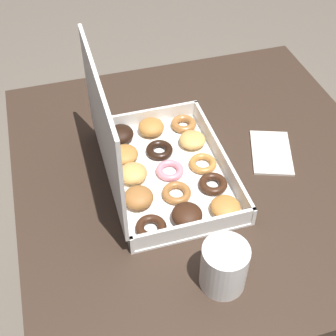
{
  "coord_description": "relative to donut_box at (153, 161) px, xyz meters",
  "views": [
    {
      "loc": [
        -0.75,
        0.31,
        1.58
      ],
      "look_at": [
        0.0,
        0.09,
        0.79
      ],
      "focal_mm": 50.0,
      "sensor_mm": 36.0,
      "label": 1
    }
  ],
  "objects": [
    {
      "name": "dining_table",
      "position": [
        -0.0,
        -0.12,
        -0.17
      ],
      "size": [
        0.93,
        0.9,
        0.77
      ],
      "color": "#38281E",
      "rests_on": "ground_plane"
    },
    {
      "name": "coffee_mug",
      "position": [
        -0.31,
        -0.06,
        0.0
      ],
      "size": [
        0.09,
        0.09,
        0.11
      ],
      "color": "white",
      "rests_on": "dining_table"
    },
    {
      "name": "paper_napkin",
      "position": [
        -0.01,
        -0.31,
        -0.05
      ],
      "size": [
        0.18,
        0.14,
        0.01
      ],
      "color": "silver",
      "rests_on": "dining_table"
    },
    {
      "name": "donut_box",
      "position": [
        0.0,
        0.0,
        0.0
      ],
      "size": [
        0.4,
        0.28,
        0.32
      ],
      "color": "white",
      "rests_on": "dining_table"
    },
    {
      "name": "ground_plane",
      "position": [
        -0.0,
        -0.12,
        -0.83
      ],
      "size": [
        8.0,
        8.0,
        0.0
      ],
      "primitive_type": "plane",
      "color": "#6B6054"
    }
  ]
}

